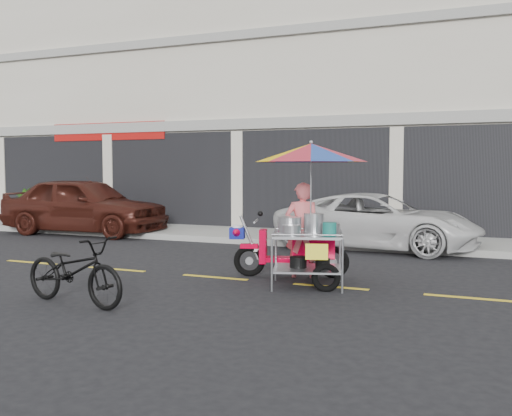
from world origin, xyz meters
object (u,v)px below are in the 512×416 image
at_px(white_pickup, 378,221).
at_px(food_vendor_rig, 306,194).
at_px(maroon_sedan, 84,205).
at_px(near_bicycle, 74,270).

xyz_separation_m(white_pickup, food_vendor_rig, (-0.36, -4.29, 0.79)).
bearing_deg(food_vendor_rig, maroon_sedan, 135.37).
bearing_deg(near_bicycle, maroon_sedan, 47.29).
height_order(white_pickup, food_vendor_rig, food_vendor_rig).
height_order(maroon_sedan, food_vendor_rig, food_vendor_rig).
distance_m(white_pickup, near_bicycle, 7.45).
distance_m(maroon_sedan, white_pickup, 8.13).
bearing_deg(near_bicycle, food_vendor_rig, -34.01).
bearing_deg(food_vendor_rig, white_pickup, 68.65).
distance_m(white_pickup, food_vendor_rig, 4.38).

